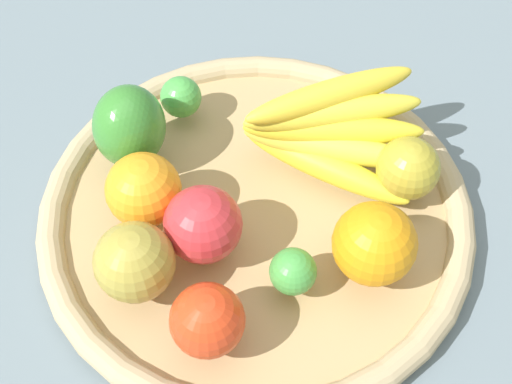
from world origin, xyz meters
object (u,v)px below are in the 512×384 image
(apple_2, at_px, (207,320))
(apple_1, at_px, (135,262))
(lime_0, at_px, (184,95))
(lime_1, at_px, (293,271))
(orange_1, at_px, (374,244))
(apple_3, at_px, (203,224))
(apple_0, at_px, (408,168))
(bell_pepper, at_px, (129,126))
(banana_bunch, at_px, (331,130))
(orange_0, at_px, (143,190))

(apple_2, height_order, apple_1, apple_1)
(lime_0, bearing_deg, apple_1, 139.07)
(lime_1, bearing_deg, orange_1, -108.61)
(apple_3, height_order, lime_1, apple_3)
(orange_1, bearing_deg, lime_0, 9.80)
(orange_1, relative_size, apple_0, 1.22)
(apple_3, height_order, apple_1, same)
(lime_0, relative_size, orange_1, 0.58)
(apple_2, bearing_deg, lime_0, -25.38)
(apple_3, xyz_separation_m, lime_1, (-0.08, -0.05, -0.02))
(bell_pepper, bearing_deg, banana_bunch, 105.49)
(bell_pepper, distance_m, apple_3, 0.14)
(orange_0, relative_size, bell_pepper, 0.82)
(apple_3, xyz_separation_m, apple_0, (-0.05, -0.21, -0.01))
(orange_0, distance_m, banana_bunch, 0.20)
(lime_0, distance_m, apple_0, 0.26)
(lime_0, bearing_deg, apple_3, 156.24)
(apple_2, relative_size, apple_1, 0.89)
(bell_pepper, bearing_deg, lime_1, 62.62)
(lime_1, bearing_deg, lime_0, -5.98)
(banana_bunch, height_order, apple_1, banana_bunch)
(apple_2, bearing_deg, bell_pepper, -10.49)
(orange_0, xyz_separation_m, banana_bunch, (-0.04, -0.20, 0.01))
(bell_pepper, relative_size, apple_2, 1.38)
(apple_3, bearing_deg, banana_bunch, -81.65)
(apple_3, relative_size, apple_0, 1.16)
(lime_0, bearing_deg, lime_1, 174.02)
(apple_2, bearing_deg, apple_3, -28.46)
(bell_pepper, bearing_deg, apple_1, 23.55)
(apple_3, xyz_separation_m, apple_2, (-0.08, 0.05, -0.00))
(orange_0, relative_size, apple_0, 1.16)
(lime_0, distance_m, orange_1, 0.28)
(lime_0, xyz_separation_m, apple_0, (-0.22, -0.13, 0.01))
(apple_0, bearing_deg, lime_1, 100.46)
(banana_bunch, distance_m, apple_1, 0.24)
(lime_1, bearing_deg, apple_3, 30.50)
(orange_1, relative_size, apple_1, 1.05)
(lime_0, bearing_deg, apple_2, 154.62)
(banana_bunch, xyz_separation_m, orange_1, (-0.13, 0.05, -0.00))
(apple_3, distance_m, apple_0, 0.21)
(bell_pepper, relative_size, lime_1, 2.06)
(orange_0, distance_m, bell_pepper, 0.08)
(banana_bunch, xyz_separation_m, apple_2, (-0.11, 0.21, -0.01))
(lime_0, relative_size, lime_1, 1.03)
(apple_1, bearing_deg, apple_0, -100.07)
(bell_pepper, bearing_deg, apple_2, 38.84)
(lime_0, distance_m, apple_2, 0.28)
(orange_1, height_order, apple_2, orange_1)
(orange_1, relative_size, apple_2, 1.19)
(apple_1, bearing_deg, lime_0, -40.93)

